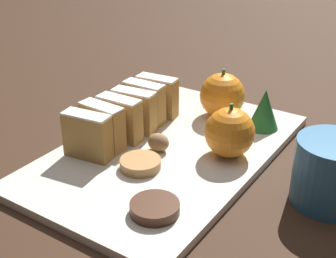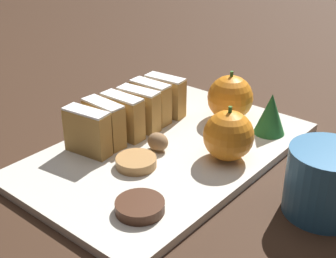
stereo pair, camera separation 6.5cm
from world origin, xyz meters
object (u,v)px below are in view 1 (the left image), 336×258
Objects in this scene: orange_near at (230,132)px; coffee_mug at (333,173)px; walnut at (158,142)px; chocolate_cookie at (155,208)px; orange_far at (222,95)px.

orange_near reaches higher than coffee_mug.
chocolate_cookie is (0.08, -0.12, -0.01)m from walnut.
coffee_mug is at bearing 6.60° from walnut.
coffee_mug reaches higher than chocolate_cookie.
orange_near reaches higher than chocolate_cookie.
orange_near is 0.17m from chocolate_cookie.
orange_far is at bearing 102.13° from chocolate_cookie.
orange_near is 0.64× the size of coffee_mug.
walnut is at bearing -153.55° from orange_near.
coffee_mug is at bearing 43.97° from chocolate_cookie.
chocolate_cookie is (0.06, -0.27, -0.03)m from orange_far.
orange_far is (-0.07, 0.11, 0.00)m from orange_near.
coffee_mug is (0.23, 0.03, 0.02)m from walnut.
walnut is 0.55× the size of chocolate_cookie.
chocolate_cookie is at bearing -93.13° from orange_near.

